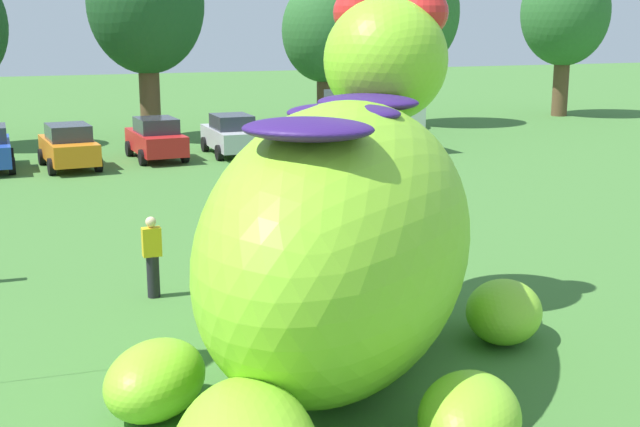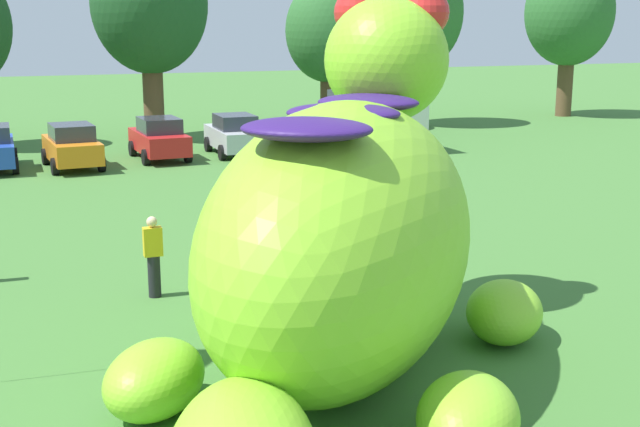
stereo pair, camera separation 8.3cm
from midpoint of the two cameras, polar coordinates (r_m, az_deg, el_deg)
name	(u,v)px [view 2 (the right image)]	position (r m, az deg, el deg)	size (l,w,h in m)	color
ground_plane	(290,396)	(13.18, -1.88, -12.24)	(160.00, 160.00, 0.00)	#427533
giant_inflatable_creature	(343,238)	(13.22, 1.76, -1.67)	(8.53, 11.77, 6.21)	#8CD12D
car_orange	(72,146)	(33.89, -16.37, 4.40)	(2.20, 4.23, 1.72)	orange
car_red	(159,138)	(35.24, -10.76, 5.01)	(2.12, 4.19, 1.72)	red
car_silver	(235,135)	(35.97, -5.74, 5.33)	(1.94, 4.10, 1.72)	#B7BABF
box_truck	(376,111)	(38.07, 3.87, 6.91)	(2.41, 6.43, 2.95)	#333842
tree_centre	(149,5)	(40.93, -11.41, 13.67)	(5.41, 5.41, 9.60)	brown
tree_centre_right	(328,32)	(43.54, 0.59, 12.19)	(4.31, 4.31, 7.65)	brown
tree_mid_right	(415,14)	(46.03, 6.51, 13.27)	(5.08, 5.08, 9.02)	brown
tree_right	(569,14)	(52.35, 16.57, 12.85)	(5.13, 5.13, 9.10)	brown
spectator_near_inflatable	(284,251)	(17.81, -2.30, -2.53)	(0.38, 0.26, 1.71)	#726656
spectator_mid_field	(293,174)	(26.70, -1.72, 2.71)	(0.38, 0.26, 1.71)	#726656
spectator_by_cars	(295,151)	(31.42, -1.63, 4.27)	(0.38, 0.26, 1.71)	#726656
spectator_wandering	(153,257)	(17.66, -11.08, -2.91)	(0.38, 0.26, 1.71)	black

